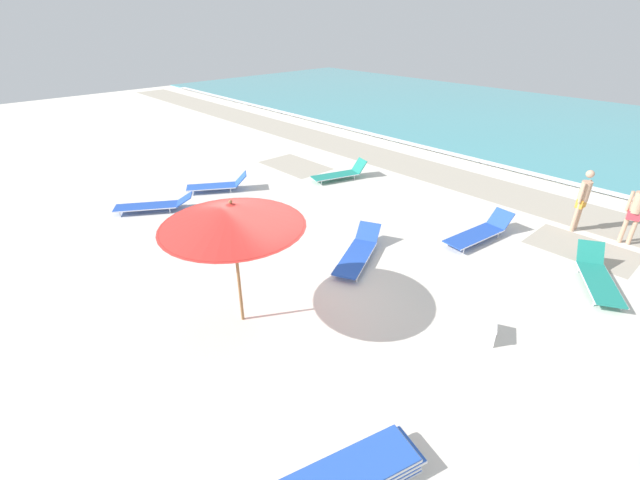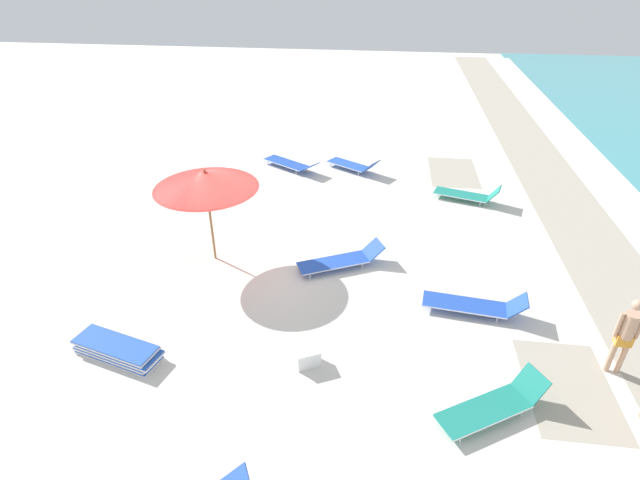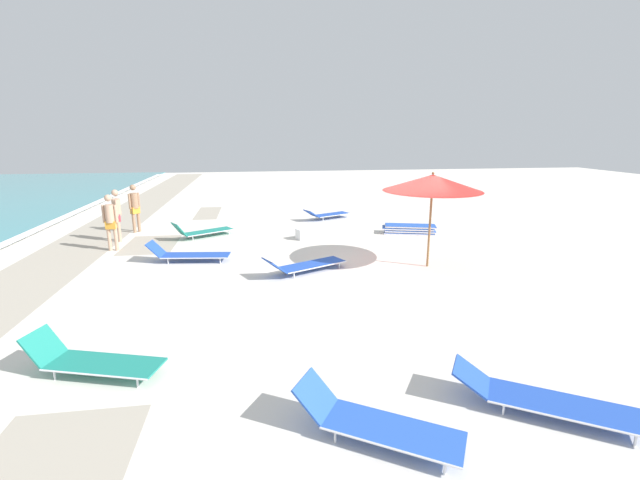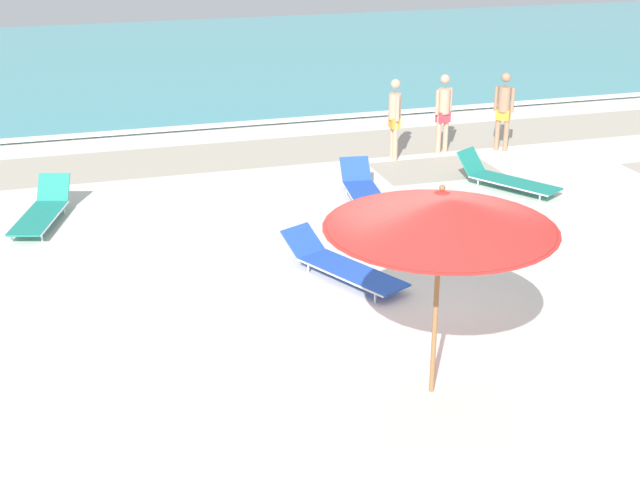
{
  "view_description": "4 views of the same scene",
  "coord_description": "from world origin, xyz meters",
  "px_view_note": "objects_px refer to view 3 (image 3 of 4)",
  "views": [
    {
      "loc": [
        5.94,
        -4.58,
        5.47
      ],
      "look_at": [
        -0.25,
        1.14,
        0.95
      ],
      "focal_mm": 24.0,
      "sensor_mm": 36.0,
      "label": 1
    },
    {
      "loc": [
        10.74,
        3.13,
        7.41
      ],
      "look_at": [
        -0.03,
        1.78,
        0.84
      ],
      "focal_mm": 28.0,
      "sensor_mm": 36.0,
      "label": 2
    },
    {
      "loc": [
        -10.87,
        3.53,
        3.61
      ],
      "look_at": [
        0.39,
        1.85,
        0.73
      ],
      "focal_mm": 24.0,
      "sensor_mm": 36.0,
      "label": 3
    },
    {
      "loc": [
        -4.04,
        -9.51,
        5.66
      ],
      "look_at": [
        -0.66,
        1.8,
        0.89
      ],
      "focal_mm": 50.0,
      "sensor_mm": 36.0,
      "label": 4
    }
  ],
  "objects_px": {
    "beach_umbrella": "(433,183)",
    "lounger_stack": "(409,229)",
    "sun_lounger_under_umbrella": "(188,254)",
    "sun_lounger_mid_beach_pair_a": "(545,399)",
    "sun_lounger_mid_beach_pair_b": "(92,360)",
    "beachgoer_strolling_adult": "(110,219)",
    "beachgoer_wading_adult": "(117,212)",
    "cooler_box": "(304,234)",
    "sun_lounger_near_water_right": "(202,231)",
    "sun_lounger_near_water_left": "(305,265)",
    "sun_lounger_mid_beach_solo": "(327,214)",
    "sun_lounger_beside_umbrella": "(375,422)",
    "beachgoer_shoreline_child": "(135,205)"
  },
  "relations": [
    {
      "from": "sun_lounger_mid_beach_pair_a",
      "to": "cooler_box",
      "type": "distance_m",
      "value": 10.1
    },
    {
      "from": "sun_lounger_mid_beach_solo",
      "to": "beachgoer_wading_adult",
      "type": "xyz_separation_m",
      "value": [
        -2.73,
        7.61,
        0.79
      ]
    },
    {
      "from": "beach_umbrella",
      "to": "sun_lounger_mid_beach_pair_b",
      "type": "xyz_separation_m",
      "value": [
        -4.4,
        7.2,
        -2.08
      ]
    },
    {
      "from": "beach_umbrella",
      "to": "sun_lounger_under_umbrella",
      "type": "bearing_deg",
      "value": 77.47
    },
    {
      "from": "sun_lounger_under_umbrella",
      "to": "sun_lounger_mid_beach_pair_b",
      "type": "bearing_deg",
      "value": -178.49
    },
    {
      "from": "beachgoer_wading_adult",
      "to": "beachgoer_shoreline_child",
      "type": "distance_m",
      "value": 1.38
    },
    {
      "from": "lounger_stack",
      "to": "sun_lounger_mid_beach_pair_b",
      "type": "bearing_deg",
      "value": 151.17
    },
    {
      "from": "beach_umbrella",
      "to": "beachgoer_wading_adult",
      "type": "height_order",
      "value": "beach_umbrella"
    },
    {
      "from": "lounger_stack",
      "to": "sun_lounger_under_umbrella",
      "type": "xyz_separation_m",
      "value": [
        -2.37,
        7.49,
        0.05
      ]
    },
    {
      "from": "sun_lounger_mid_beach_pair_b",
      "to": "beachgoer_wading_adult",
      "type": "height_order",
      "value": "beachgoer_wading_adult"
    },
    {
      "from": "beachgoer_wading_adult",
      "to": "beachgoer_shoreline_child",
      "type": "relative_size",
      "value": 1.0
    },
    {
      "from": "sun_lounger_under_umbrella",
      "to": "sun_lounger_mid_beach_pair_b",
      "type": "height_order",
      "value": "sun_lounger_mid_beach_pair_b"
    },
    {
      "from": "sun_lounger_mid_beach_pair_b",
      "to": "lounger_stack",
      "type": "bearing_deg",
      "value": -27.24
    },
    {
      "from": "sun_lounger_under_umbrella",
      "to": "sun_lounger_mid_beach_pair_a",
      "type": "bearing_deg",
      "value": -136.82
    },
    {
      "from": "sun_lounger_near_water_right",
      "to": "sun_lounger_beside_umbrella",
      "type": "bearing_deg",
      "value": 165.59
    },
    {
      "from": "sun_lounger_mid_beach_pair_a",
      "to": "sun_lounger_mid_beach_pair_b",
      "type": "height_order",
      "value": "sun_lounger_mid_beach_pair_b"
    },
    {
      "from": "beachgoer_strolling_adult",
      "to": "beachgoer_wading_adult",
      "type": "bearing_deg",
      "value": 100.43
    },
    {
      "from": "sun_lounger_beside_umbrella",
      "to": "sun_lounger_mid_beach_solo",
      "type": "xyz_separation_m",
      "value": [
        13.39,
        -1.65,
        -0.01
      ]
    },
    {
      "from": "beach_umbrella",
      "to": "lounger_stack",
      "type": "bearing_deg",
      "value": -12.72
    },
    {
      "from": "lounger_stack",
      "to": "sun_lounger_mid_beach_pair_b",
      "type": "height_order",
      "value": "sun_lounger_mid_beach_pair_b"
    },
    {
      "from": "sun_lounger_under_umbrella",
      "to": "beachgoer_shoreline_child",
      "type": "bearing_deg",
      "value": 37.8
    },
    {
      "from": "beach_umbrella",
      "to": "sun_lounger_near_water_left",
      "type": "relative_size",
      "value": 1.13
    },
    {
      "from": "sun_lounger_beside_umbrella",
      "to": "cooler_box",
      "type": "height_order",
      "value": "sun_lounger_beside_umbrella"
    },
    {
      "from": "sun_lounger_under_umbrella",
      "to": "beach_umbrella",
      "type": "bearing_deg",
      "value": -95.36
    },
    {
      "from": "sun_lounger_under_umbrella",
      "to": "sun_lounger_mid_beach_pair_a",
      "type": "relative_size",
      "value": 1.02
    },
    {
      "from": "sun_lounger_mid_beach_pair_a",
      "to": "sun_lounger_mid_beach_pair_b",
      "type": "relative_size",
      "value": 1.07
    },
    {
      "from": "lounger_stack",
      "to": "sun_lounger_beside_umbrella",
      "type": "bearing_deg",
      "value": 173.48
    },
    {
      "from": "sun_lounger_mid_beach_pair_a",
      "to": "cooler_box",
      "type": "bearing_deg",
      "value": 43.99
    },
    {
      "from": "beach_umbrella",
      "to": "sun_lounger_under_umbrella",
      "type": "height_order",
      "value": "beach_umbrella"
    },
    {
      "from": "sun_lounger_near_water_right",
      "to": "cooler_box",
      "type": "height_order",
      "value": "sun_lounger_near_water_right"
    },
    {
      "from": "sun_lounger_under_umbrella",
      "to": "sun_lounger_mid_beach_solo",
      "type": "distance_m",
      "value": 7.39
    },
    {
      "from": "sun_lounger_mid_beach_solo",
      "to": "sun_lounger_mid_beach_pair_a",
      "type": "bearing_deg",
      "value": 156.65
    },
    {
      "from": "beach_umbrella",
      "to": "sun_lounger_near_water_left",
      "type": "distance_m",
      "value": 4.01
    },
    {
      "from": "beach_umbrella",
      "to": "beachgoer_wading_adult",
      "type": "bearing_deg",
      "value": 65.51
    },
    {
      "from": "sun_lounger_under_umbrella",
      "to": "sun_lounger_mid_beach_pair_b",
      "type": "xyz_separation_m",
      "value": [
        -5.87,
        0.58,
        0.01
      ]
    },
    {
      "from": "sun_lounger_mid_beach_pair_a",
      "to": "beachgoer_strolling_adult",
      "type": "xyz_separation_m",
      "value": [
        9.32,
        8.14,
        0.8
      ]
    },
    {
      "from": "sun_lounger_near_water_left",
      "to": "beachgoer_shoreline_child",
      "type": "bearing_deg",
      "value": 19.13
    },
    {
      "from": "sun_lounger_mid_beach_pair_a",
      "to": "sun_lounger_near_water_right",
      "type": "bearing_deg",
      "value": 59.71
    },
    {
      "from": "sun_lounger_near_water_right",
      "to": "cooler_box",
      "type": "bearing_deg",
      "value": -134.14
    },
    {
      "from": "sun_lounger_mid_beach_solo",
      "to": "cooler_box",
      "type": "relative_size",
      "value": 3.55
    },
    {
      "from": "sun_lounger_under_umbrella",
      "to": "sun_lounger_beside_umbrella",
      "type": "relative_size",
      "value": 1.14
    },
    {
      "from": "beach_umbrella",
      "to": "lounger_stack",
      "type": "distance_m",
      "value": 4.48
    },
    {
      "from": "sun_lounger_near_water_right",
      "to": "beachgoer_wading_adult",
      "type": "distance_m",
      "value": 2.82
    },
    {
      "from": "cooler_box",
      "to": "sun_lounger_near_water_right",
      "type": "bearing_deg",
      "value": -38.95
    },
    {
      "from": "lounger_stack",
      "to": "sun_lounger_mid_beach_pair_a",
      "type": "height_order",
      "value": "sun_lounger_mid_beach_pair_a"
    },
    {
      "from": "beach_umbrella",
      "to": "beachgoer_strolling_adult",
      "type": "height_order",
      "value": "beach_umbrella"
    },
    {
      "from": "sun_lounger_near_water_right",
      "to": "beach_umbrella",
      "type": "bearing_deg",
      "value": -154.95
    },
    {
      "from": "lounger_stack",
      "to": "beachgoer_wading_adult",
      "type": "bearing_deg",
      "value": 103.41
    },
    {
      "from": "beachgoer_wading_adult",
      "to": "sun_lounger_mid_beach_pair_b",
      "type": "bearing_deg",
      "value": -3.16
    },
    {
      "from": "sun_lounger_mid_beach_pair_b",
      "to": "beachgoer_strolling_adult",
      "type": "relative_size",
      "value": 1.21
    }
  ]
}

